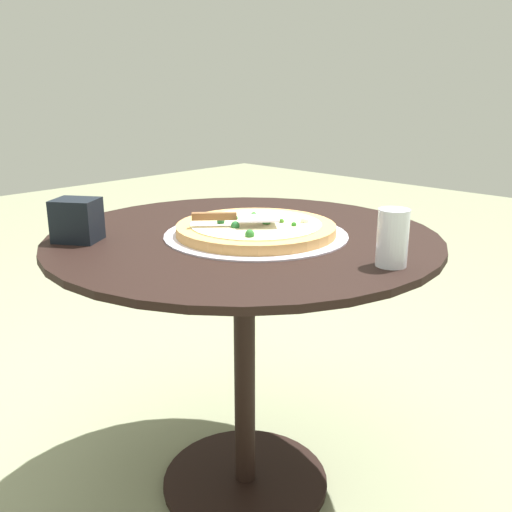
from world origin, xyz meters
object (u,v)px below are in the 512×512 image
Objects in this scene: napkin_dispenser at (77,220)px; pizza_server at (234,217)px; drinking_cup at (393,238)px; pizza_on_tray at (256,230)px; patio_table at (244,296)px.

pizza_server is at bearing 13.86° from napkin_dispenser.
napkin_dispenser is (-0.66, -0.35, -0.01)m from drinking_cup.
pizza_on_tray is at bearing 73.95° from pizza_server.
pizza_server is 1.81× the size of napkin_dispenser.
pizza_on_tray reaches higher than patio_table.
drinking_cup reaches higher than napkin_dispenser.
drinking_cup reaches higher than pizza_server.
drinking_cup reaches higher than pizza_on_tray.
drinking_cup is (0.41, 0.03, 0.23)m from patio_table.
pizza_on_tray is 0.07m from pizza_server.
drinking_cup is at bearing 2.21° from pizza_on_tray.
patio_table is 5.32× the size of pizza_server.
pizza_on_tray is (0.03, 0.01, 0.18)m from patio_table.
pizza_on_tray is 2.48× the size of pizza_server.
drinking_cup is at bearing -4.97° from napkin_dispenser.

